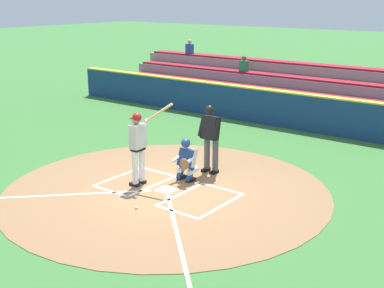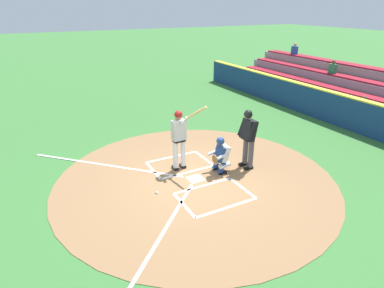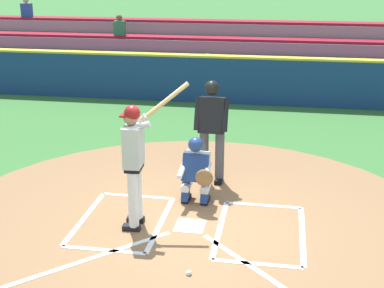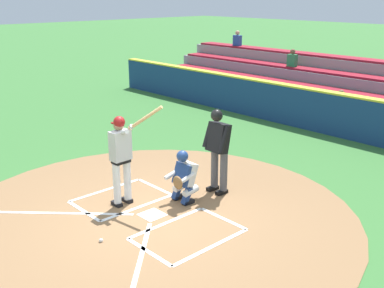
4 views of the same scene
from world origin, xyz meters
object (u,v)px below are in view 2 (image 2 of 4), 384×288
at_px(catcher, 221,154).
at_px(plate_umpire, 248,135).
at_px(baseball, 157,193).
at_px(batter, 179,136).

xyz_separation_m(catcher, plate_umpire, (-0.12, -0.87, 0.49)).
xyz_separation_m(plate_umpire, baseball, (-0.13, 3.04, -1.04)).
bearing_deg(plate_umpire, catcher, 81.91).
distance_m(plate_umpire, baseball, 3.21).
xyz_separation_m(batter, plate_umpire, (-0.86, -1.86, -0.02)).
bearing_deg(baseball, plate_umpire, -87.52).
height_order(batter, plate_umpire, batter).
distance_m(catcher, baseball, 2.25).
bearing_deg(baseball, batter, -49.76).
bearing_deg(plate_umpire, baseball, 92.48).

